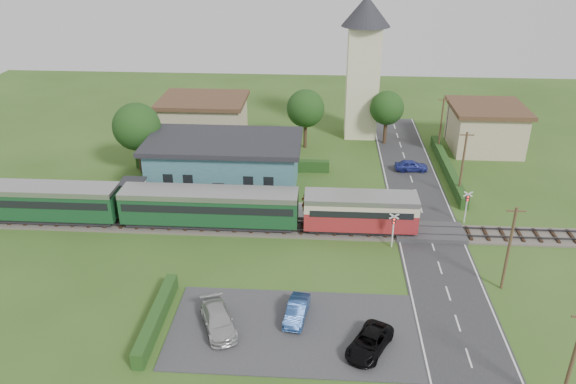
# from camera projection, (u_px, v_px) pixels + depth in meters

# --- Properties ---
(ground) EXTENTS (120.00, 120.00, 0.00)m
(ground) POSITION_uv_depth(u_px,v_px,m) (318.00, 242.00, 49.35)
(ground) COLOR #2D4C19
(railway_track) EXTENTS (76.00, 3.20, 0.49)m
(railway_track) POSITION_uv_depth(u_px,v_px,m) (318.00, 230.00, 51.10)
(railway_track) COLOR #4C443D
(railway_track) RESTS_ON ground
(road) EXTENTS (6.00, 70.00, 0.05)m
(road) POSITION_uv_depth(u_px,v_px,m) (433.00, 246.00, 48.75)
(road) COLOR #28282B
(road) RESTS_ON ground
(car_park) EXTENTS (17.00, 9.00, 0.08)m
(car_park) POSITION_uv_depth(u_px,v_px,m) (293.00, 330.00, 38.64)
(car_park) COLOR #333335
(car_park) RESTS_ON ground
(crossing_deck) EXTENTS (6.20, 3.40, 0.45)m
(crossing_deck) POSITION_uv_depth(u_px,v_px,m) (429.00, 232.00, 50.46)
(crossing_deck) COLOR #333335
(crossing_deck) RESTS_ON ground
(platform) EXTENTS (30.00, 3.00, 0.45)m
(platform) POSITION_uv_depth(u_px,v_px,m) (216.00, 209.00, 54.52)
(platform) COLOR gray
(platform) RESTS_ON ground
(equipment_hut) EXTENTS (2.30, 2.30, 2.55)m
(equipment_hut) POSITION_uv_depth(u_px,v_px,m) (133.00, 193.00, 54.33)
(equipment_hut) COLOR beige
(equipment_hut) RESTS_ON platform
(station_building) EXTENTS (16.00, 9.00, 5.30)m
(station_building) POSITION_uv_depth(u_px,v_px,m) (225.00, 163.00, 58.66)
(station_building) COLOR #376476
(station_building) RESTS_ON ground
(train) EXTENTS (43.20, 2.90, 3.40)m
(train) POSITION_uv_depth(u_px,v_px,m) (175.00, 205.00, 50.98)
(train) COLOR #232328
(train) RESTS_ON ground
(church_tower) EXTENTS (6.00, 6.00, 17.60)m
(church_tower) POSITION_uv_depth(u_px,v_px,m) (364.00, 57.00, 69.79)
(church_tower) COLOR beige
(church_tower) RESTS_ON ground
(house_west) EXTENTS (10.80, 8.80, 5.50)m
(house_west) POSITION_uv_depth(u_px,v_px,m) (204.00, 119.00, 71.50)
(house_west) COLOR tan
(house_west) RESTS_ON ground
(house_east) EXTENTS (8.80, 8.80, 5.50)m
(house_east) POSITION_uv_depth(u_px,v_px,m) (485.00, 127.00, 68.53)
(house_east) COLOR tan
(house_east) RESTS_ON ground
(hedge_carpark) EXTENTS (0.80, 9.00, 1.20)m
(hedge_carpark) POSITION_uv_depth(u_px,v_px,m) (157.00, 318.00, 38.95)
(hedge_carpark) COLOR #193814
(hedge_carpark) RESTS_ON ground
(hedge_roadside) EXTENTS (0.80, 18.00, 1.20)m
(hedge_roadside) POSITION_uv_depth(u_px,v_px,m) (447.00, 168.00, 62.64)
(hedge_roadside) COLOR #193814
(hedge_roadside) RESTS_ON ground
(hedge_station) EXTENTS (22.00, 0.80, 1.30)m
(hedge_station) POSITION_uv_depth(u_px,v_px,m) (232.00, 164.00, 63.59)
(hedge_station) COLOR #193814
(hedge_station) RESTS_ON ground
(tree_a) EXTENTS (5.20, 5.20, 8.00)m
(tree_a) POSITION_uv_depth(u_px,v_px,m) (137.00, 127.00, 60.78)
(tree_a) COLOR #332316
(tree_a) RESTS_ON ground
(tree_b) EXTENTS (4.60, 4.60, 7.34)m
(tree_b) POSITION_uv_depth(u_px,v_px,m) (306.00, 109.00, 67.97)
(tree_b) COLOR #332316
(tree_b) RESTS_ON ground
(tree_c) EXTENTS (4.20, 4.20, 6.78)m
(tree_c) POSITION_uv_depth(u_px,v_px,m) (387.00, 108.00, 69.33)
(tree_c) COLOR #332316
(tree_c) RESTS_ON ground
(utility_pole_a) EXTENTS (1.40, 0.22, 7.00)m
(utility_pole_a) POSITION_uv_depth(u_px,v_px,m) (572.00, 362.00, 30.76)
(utility_pole_a) COLOR #473321
(utility_pole_a) RESTS_ON ground
(utility_pole_b) EXTENTS (1.40, 0.22, 7.00)m
(utility_pole_b) POSITION_uv_depth(u_px,v_px,m) (509.00, 248.00, 41.54)
(utility_pole_b) COLOR #473321
(utility_pole_b) RESTS_ON ground
(utility_pole_c) EXTENTS (1.40, 0.22, 7.00)m
(utility_pole_c) POSITION_uv_depth(u_px,v_px,m) (463.00, 164.00, 55.93)
(utility_pole_c) COLOR #473321
(utility_pole_c) RESTS_ON ground
(utility_pole_d) EXTENTS (1.40, 0.22, 7.00)m
(utility_pole_d) POSITION_uv_depth(u_px,v_px,m) (441.00, 125.00, 66.72)
(utility_pole_d) COLOR #473321
(utility_pole_d) RESTS_ON ground
(crossing_signal_near) EXTENTS (0.84, 0.28, 3.28)m
(crossing_signal_near) POSITION_uv_depth(u_px,v_px,m) (393.00, 225.00, 47.68)
(crossing_signal_near) COLOR silver
(crossing_signal_near) RESTS_ON ground
(crossing_signal_far) EXTENTS (0.84, 0.28, 3.28)m
(crossing_signal_far) POSITION_uv_depth(u_px,v_px,m) (467.00, 202.00, 51.57)
(crossing_signal_far) COLOR silver
(crossing_signal_far) RESTS_ON ground
(streetlamp_west) EXTENTS (0.30, 0.30, 5.15)m
(streetlamp_west) POSITION_uv_depth(u_px,v_px,m) (138.00, 129.00, 67.31)
(streetlamp_west) COLOR #3F3F47
(streetlamp_west) RESTS_ON ground
(streetlamp_east) EXTENTS (0.30, 0.30, 5.15)m
(streetlamp_east) POSITION_uv_depth(u_px,v_px,m) (448.00, 117.00, 71.36)
(streetlamp_east) COLOR #3F3F47
(streetlamp_east) RESTS_ON ground
(car_on_road) EXTENTS (3.73, 1.63, 1.25)m
(car_on_road) POSITION_uv_depth(u_px,v_px,m) (411.00, 165.00, 63.15)
(car_on_road) COLOR navy
(car_on_road) RESTS_ON road
(car_park_blue) EXTENTS (1.85, 3.93, 1.24)m
(car_park_blue) POSITION_uv_depth(u_px,v_px,m) (297.00, 311.00, 39.50)
(car_park_blue) COLOR navy
(car_park_blue) RESTS_ON car_park
(car_park_silver) EXTENTS (3.58, 5.10, 1.37)m
(car_park_silver) POSITION_uv_depth(u_px,v_px,m) (218.00, 320.00, 38.47)
(car_park_silver) COLOR #AAAAAA
(car_park_silver) RESTS_ON car_park
(car_park_dark) EXTENTS (3.74, 4.78, 1.21)m
(car_park_dark) POSITION_uv_depth(u_px,v_px,m) (369.00, 342.00, 36.54)
(car_park_dark) COLOR black
(car_park_dark) RESTS_ON car_park
(pedestrian_near) EXTENTS (0.71, 0.52, 1.81)m
(pedestrian_near) POSITION_uv_depth(u_px,v_px,m) (305.00, 202.00, 53.30)
(pedestrian_near) COLOR gray
(pedestrian_near) RESTS_ON platform
(pedestrian_far) EXTENTS (0.98, 1.08, 1.81)m
(pedestrian_far) POSITION_uv_depth(u_px,v_px,m) (158.00, 199.00, 53.88)
(pedestrian_far) COLOR gray
(pedestrian_far) RESTS_ON platform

